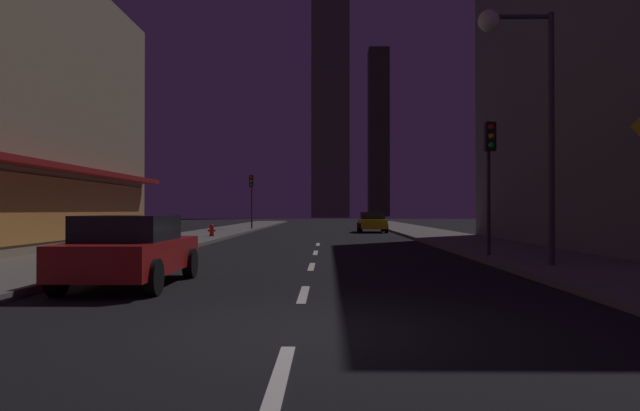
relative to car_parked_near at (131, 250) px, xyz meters
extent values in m
cube|color=black|center=(3.60, 27.65, -0.79)|extent=(78.00, 136.00, 0.10)
cube|color=#605E59|center=(10.60, 27.65, -0.67)|extent=(4.00, 76.00, 0.15)
cube|color=#605E59|center=(-3.40, 27.65, -0.67)|extent=(4.00, 76.00, 0.15)
cube|color=silver|center=(3.60, -6.35, -0.73)|extent=(0.16, 2.20, 0.01)
cube|color=silver|center=(3.60, -1.15, -0.73)|extent=(0.16, 2.20, 0.01)
cube|color=silver|center=(3.60, 4.05, -0.73)|extent=(0.16, 2.20, 0.01)
cube|color=silver|center=(3.60, 9.25, -0.73)|extent=(0.16, 2.20, 0.01)
cube|color=silver|center=(3.60, 14.45, -0.73)|extent=(0.16, 2.20, 0.01)
cube|color=#D88C3F|center=(-5.40, 6.77, 0.86)|extent=(0.10, 20.78, 2.20)
cube|color=maroon|center=(-5.00, 6.77, 2.26)|extent=(0.90, 21.38, 0.20)
cube|color=#5F5A47|center=(4.64, 115.48, 25.78)|extent=(8.25, 7.69, 53.03)
cube|color=#302D24|center=(17.68, 142.89, 21.70)|extent=(5.45, 6.07, 44.88)
cube|color=#B21919|center=(0.00, 0.05, -0.13)|extent=(1.80, 4.20, 0.65)
cube|color=black|center=(0.00, -0.15, 0.43)|extent=(1.64, 2.00, 0.55)
cylinder|color=black|center=(-0.88, 1.45, -0.40)|extent=(0.22, 0.68, 0.68)
cylinder|color=black|center=(0.88, 1.45, -0.40)|extent=(0.22, 0.68, 0.68)
cylinder|color=black|center=(-0.88, -1.35, -0.40)|extent=(0.22, 0.68, 0.68)
cylinder|color=black|center=(0.88, -1.35, -0.40)|extent=(0.22, 0.68, 0.68)
sphere|color=white|center=(-0.55, 2.10, -0.08)|extent=(0.18, 0.18, 0.18)
sphere|color=white|center=(0.55, 2.10, -0.08)|extent=(0.18, 0.18, 0.18)
cube|color=gold|center=(7.20, 29.30, -0.13)|extent=(1.80, 4.20, 0.65)
cube|color=black|center=(7.20, 29.10, 0.43)|extent=(1.64, 2.00, 0.55)
cylinder|color=black|center=(6.32, 30.70, -0.40)|extent=(0.22, 0.68, 0.68)
cylinder|color=black|center=(8.08, 30.70, -0.40)|extent=(0.22, 0.68, 0.68)
cylinder|color=black|center=(6.32, 27.90, -0.40)|extent=(0.22, 0.68, 0.68)
cylinder|color=black|center=(8.08, 27.90, -0.40)|extent=(0.22, 0.68, 0.68)
sphere|color=white|center=(6.65, 31.35, -0.08)|extent=(0.18, 0.18, 0.18)
sphere|color=white|center=(7.75, 31.35, -0.08)|extent=(0.18, 0.18, 0.18)
cylinder|color=red|center=(-2.30, 19.64, -0.32)|extent=(0.22, 0.22, 0.55)
sphere|color=red|center=(-2.30, 19.64, -0.04)|extent=(0.21, 0.21, 0.21)
cylinder|color=red|center=(-2.30, 19.64, -0.56)|extent=(0.30, 0.30, 0.06)
cylinder|color=red|center=(-2.46, 19.64, -0.29)|extent=(0.10, 0.10, 0.10)
cylinder|color=red|center=(-2.14, 19.64, -0.29)|extent=(0.10, 0.10, 0.10)
cylinder|color=#2D2D2D|center=(9.10, 6.39, 1.51)|extent=(0.12, 0.12, 4.20)
cube|color=black|center=(9.10, 6.19, 3.11)|extent=(0.32, 0.24, 0.90)
sphere|color=red|center=(9.10, 6.06, 3.39)|extent=(0.18, 0.18, 0.18)
sphere|color=#F2B20C|center=(9.10, 6.06, 3.11)|extent=(0.18, 0.18, 0.18)
sphere|color=#19D833|center=(9.10, 6.06, 2.83)|extent=(0.18, 0.18, 0.18)
cylinder|color=#2D2D2D|center=(-1.90, 33.21, 1.51)|extent=(0.12, 0.12, 4.20)
cube|color=black|center=(-1.90, 33.01, 3.11)|extent=(0.32, 0.24, 0.90)
sphere|color=red|center=(-1.90, 32.88, 3.39)|extent=(0.18, 0.18, 0.18)
sphere|color=#F2B20C|center=(-1.90, 32.88, 3.11)|extent=(0.18, 0.18, 0.18)
sphere|color=#19D833|center=(-1.90, 32.88, 2.83)|extent=(0.18, 0.18, 0.18)
cylinder|color=#38383D|center=(9.80, 3.11, 2.66)|extent=(0.16, 0.16, 6.50)
cylinder|color=#38383D|center=(9.00, 3.11, 5.81)|extent=(1.60, 0.12, 0.12)
sphere|color=#FCF7CC|center=(8.20, 3.11, 5.71)|extent=(0.56, 0.56, 0.56)
camera|label=1|loc=(4.05, -11.77, 0.81)|focal=32.37mm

